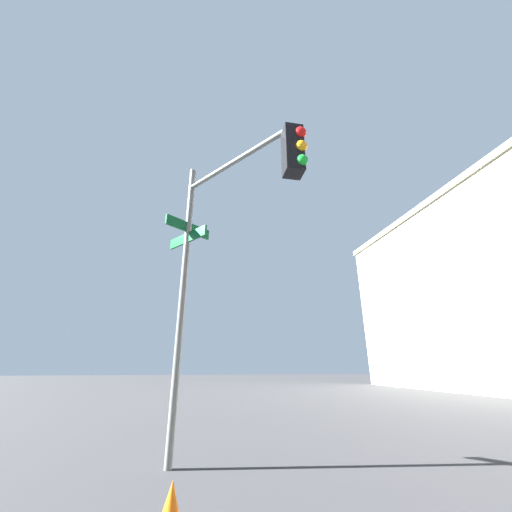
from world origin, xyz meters
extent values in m
cylinder|color=slate|center=(-7.36, -7.13, 2.66)|extent=(0.12, 0.12, 5.31)
cylinder|color=slate|center=(-6.37, -6.36, 4.91)|extent=(2.04, 1.60, 0.09)
cube|color=black|center=(-5.38, -5.60, 4.46)|extent=(0.28, 0.28, 0.80)
sphere|color=red|center=(-5.26, -5.51, 4.71)|extent=(0.18, 0.18, 0.18)
sphere|color=orange|center=(-5.26, -5.51, 4.46)|extent=(0.18, 0.18, 0.18)
sphere|color=green|center=(-5.26, -5.51, 4.21)|extent=(0.18, 0.18, 0.18)
cube|color=#0F5128|center=(-7.36, -7.13, 3.79)|extent=(0.90, 0.70, 0.20)
cube|color=#0F5128|center=(-7.36, -7.13, 4.01)|extent=(0.64, 0.82, 0.20)
camera|label=1|loc=(-1.88, -6.82, 1.46)|focal=21.13mm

